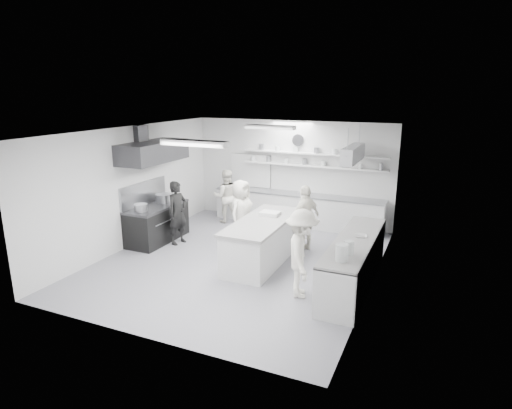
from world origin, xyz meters
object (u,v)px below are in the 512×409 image
at_px(stove, 157,224).
at_px(back_counter, 297,209).
at_px(prep_island, 263,242).
at_px(cook_stove, 178,213).
at_px(right_counter, 354,263).
at_px(cook_back, 226,196).

bearing_deg(stove, back_counter, 43.99).
bearing_deg(prep_island, back_counter, 93.07).
distance_m(back_counter, cook_stove, 3.58).
relative_size(back_counter, right_counter, 1.52).
relative_size(right_counter, prep_island, 1.28).
xyz_separation_m(stove, right_counter, (5.25, -0.60, 0.02)).
height_order(stove, cook_stove, cook_stove).
xyz_separation_m(right_counter, cook_back, (-4.37, 2.81, 0.32)).
bearing_deg(cook_stove, back_counter, -27.50).
height_order(stove, prep_island, prep_island).
distance_m(cook_stove, cook_back, 2.17).
bearing_deg(prep_island, cook_back, 131.98).
height_order(back_counter, right_counter, right_counter).
relative_size(stove, back_counter, 0.36).
bearing_deg(cook_back, back_counter, 165.44).
relative_size(cook_stove, cook_back, 1.03).
relative_size(stove, prep_island, 0.70).
height_order(right_counter, prep_island, prep_island).
height_order(prep_island, cook_stove, cook_stove).
bearing_deg(stove, right_counter, -6.52).
distance_m(stove, cook_stove, 0.72).
xyz_separation_m(stove, prep_island, (3.08, -0.20, 0.02)).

